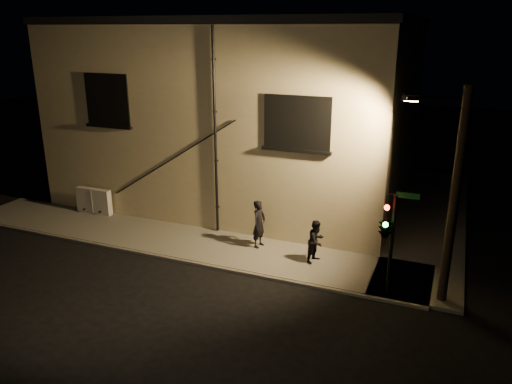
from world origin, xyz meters
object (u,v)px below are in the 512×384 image
at_px(pedestrian_a, 259,224).
at_px(streetlamp_pole, 451,193).
at_px(utility_cabinet, 94,201).
at_px(traffic_signal, 386,227).
at_px(pedestrian_b, 316,241).

height_order(pedestrian_a, streetlamp_pole, streetlamp_pole).
distance_m(utility_cabinet, pedestrian_a, 8.53).
bearing_deg(utility_cabinet, streetlamp_pole, -7.64).
xyz_separation_m(pedestrian_a, traffic_signal, (5.03, -1.94, 1.40)).
bearing_deg(utility_cabinet, pedestrian_b, -5.17).
bearing_deg(pedestrian_b, pedestrian_a, 99.58).
height_order(utility_cabinet, pedestrian_a, pedestrian_a).
xyz_separation_m(traffic_signal, streetlamp_pole, (1.76, 0.46, 1.19)).
xyz_separation_m(utility_cabinet, pedestrian_b, (10.93, -0.99, 0.21)).
distance_m(pedestrian_b, traffic_signal, 3.39).
bearing_deg(traffic_signal, pedestrian_b, 149.63).
bearing_deg(traffic_signal, utility_cabinet, 169.48).
relative_size(utility_cabinet, streetlamp_pole, 0.26).
xyz_separation_m(pedestrian_b, streetlamp_pole, (4.36, -1.06, 2.75)).
distance_m(pedestrian_b, streetlamp_pole, 5.26).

